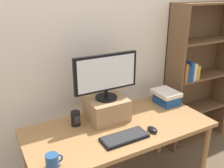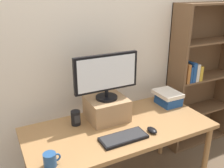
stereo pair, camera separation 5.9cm
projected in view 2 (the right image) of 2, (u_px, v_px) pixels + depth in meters
name	position (u px, v px, depth m)	size (l,w,h in m)	color
back_wall	(92.00, 46.00, 2.33)	(7.00, 0.08, 2.60)	beige
desk	(119.00, 133.00, 2.12)	(1.56, 0.73, 0.72)	#9E7042
bookshelf_unit	(199.00, 76.00, 2.90)	(0.84, 0.28, 1.67)	brown
riser_box	(107.00, 108.00, 2.19)	(0.33, 0.31, 0.19)	#A87F56
computer_monitor	(106.00, 75.00, 2.07)	(0.57, 0.19, 0.39)	black
keyboard	(123.00, 138.00, 1.91)	(0.37, 0.16, 0.02)	black
computer_mouse	(152.00, 130.00, 2.00)	(0.06, 0.10, 0.04)	black
book_stack	(168.00, 98.00, 2.47)	(0.21, 0.26, 0.13)	navy
coffee_mug	(50.00, 160.00, 1.61)	(0.12, 0.08, 0.09)	#234C84
desk_speaker	(76.00, 118.00, 2.10)	(0.08, 0.08, 0.12)	black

